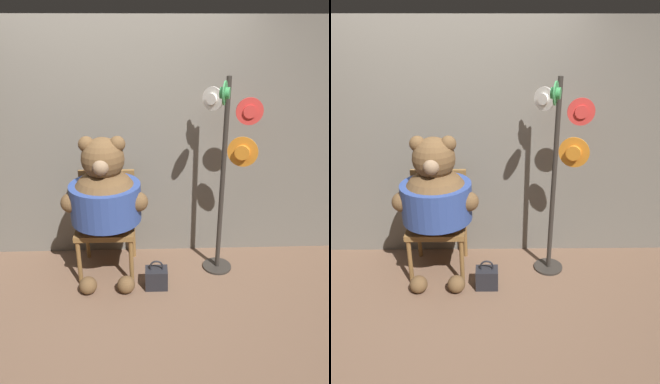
# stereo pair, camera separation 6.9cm
# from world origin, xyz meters

# --- Properties ---
(ground_plane) EXTENTS (14.00, 14.00, 0.00)m
(ground_plane) POSITION_xyz_m (0.00, 0.00, 0.00)
(ground_plane) COLOR brown
(wall_back) EXTENTS (8.00, 0.10, 2.30)m
(wall_back) POSITION_xyz_m (0.00, 0.65, 1.15)
(wall_back) COLOR slate
(wall_back) RESTS_ON ground_plane
(chair) EXTENTS (0.53, 0.52, 0.95)m
(chair) POSITION_xyz_m (-0.09, 0.32, 0.54)
(chair) COLOR olive
(chair) RESTS_ON ground_plane
(teddy_bear) EXTENTS (0.76, 0.67, 1.37)m
(teddy_bear) POSITION_xyz_m (-0.07, 0.16, 0.81)
(teddy_bear) COLOR brown
(teddy_bear) RESTS_ON ground_plane
(hat_display_rack) EXTENTS (0.49, 0.42, 1.83)m
(hat_display_rack) POSITION_xyz_m (1.01, 0.23, 1.06)
(hat_display_rack) COLOR #332D28
(hat_display_rack) RESTS_ON ground_plane
(handbag_on_ground) EXTENTS (0.20, 0.15, 0.28)m
(handbag_on_ground) POSITION_xyz_m (0.37, -0.05, 0.10)
(handbag_on_ground) COLOR #232328
(handbag_on_ground) RESTS_ON ground_plane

